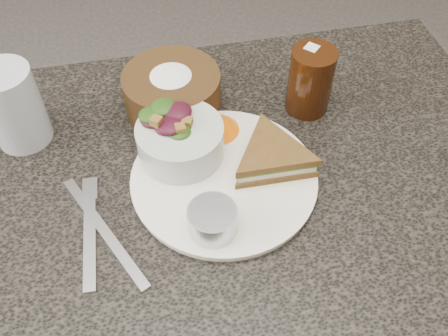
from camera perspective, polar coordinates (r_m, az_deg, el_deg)
dining_table at (r=1.04m, az=-1.54°, el=-15.97°), size 1.00×0.70×0.75m
dinner_plate at (r=0.73m, az=-0.00°, el=-1.23°), size 0.27×0.27×0.01m
sandwich at (r=0.72m, az=5.50°, el=1.30°), size 0.15×0.15×0.04m
salad_bowl at (r=0.73m, az=-5.06°, el=3.68°), size 0.14×0.14×0.07m
dressing_ramekin at (r=0.65m, az=-1.32°, el=-5.98°), size 0.07×0.07×0.04m
orange_wedge at (r=0.77m, az=-0.78°, el=5.18°), size 0.09×0.09×0.03m
fork at (r=0.70m, az=-15.09°, el=-7.61°), size 0.02×0.16×0.00m
knife at (r=0.70m, az=-13.54°, el=-7.01°), size 0.11×0.20×0.00m
bread_basket at (r=0.81m, az=-6.00°, el=9.32°), size 0.18×0.18×0.09m
cola_glass at (r=0.81m, az=9.88°, el=10.13°), size 0.09×0.09×0.12m
water_glass at (r=0.81m, az=-22.94°, el=6.49°), size 0.09×0.09×0.13m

